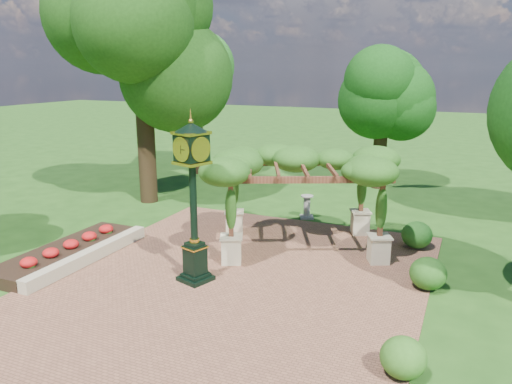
% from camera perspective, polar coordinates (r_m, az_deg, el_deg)
% --- Properties ---
extents(ground, '(120.00, 120.00, 0.00)m').
position_cam_1_polar(ground, '(13.14, -4.49, -11.82)').
color(ground, '#1E4714').
rests_on(ground, ground).
extents(brick_plaza, '(10.00, 12.00, 0.04)m').
position_cam_1_polar(brick_plaza, '(13.93, -2.53, -10.12)').
color(brick_plaza, brown).
rests_on(brick_plaza, ground).
extents(border_wall, '(0.35, 5.00, 0.40)m').
position_cam_1_polar(border_wall, '(15.95, -18.48, -6.97)').
color(border_wall, '#C6B793').
rests_on(border_wall, ground).
extents(flower_bed, '(1.50, 5.00, 0.36)m').
position_cam_1_polar(flower_bed, '(16.55, -20.81, -6.47)').
color(flower_bed, red).
rests_on(flower_bed, ground).
extents(pedestal_clock, '(1.10, 1.10, 4.42)m').
position_cam_1_polar(pedestal_clock, '(13.18, -7.24, 0.44)').
color(pedestal_clock, black).
rests_on(pedestal_clock, brick_plaza).
extents(pergola, '(5.96, 4.99, 3.21)m').
position_cam_1_polar(pergola, '(15.71, 5.33, 2.69)').
color(pergola, beige).
rests_on(pergola, brick_plaza).
extents(sundial, '(0.67, 0.67, 0.91)m').
position_cam_1_polar(sundial, '(19.49, 5.83, -1.86)').
color(sundial, gray).
rests_on(sundial, ground).
extents(shrub_front, '(1.14, 1.14, 0.79)m').
position_cam_1_polar(shrub_front, '(10.24, 16.47, -17.69)').
color(shrub_front, '#2E611B').
rests_on(shrub_front, brick_plaza).
extents(shrub_mid, '(1.24, 1.24, 0.86)m').
position_cam_1_polar(shrub_mid, '(14.01, 19.07, -8.79)').
color(shrub_mid, '#245518').
rests_on(shrub_mid, brick_plaza).
extents(shrub_back, '(1.26, 1.26, 0.88)m').
position_cam_1_polar(shrub_back, '(16.94, 17.91, -4.68)').
color(shrub_back, '#245E1B').
rests_on(shrub_back, brick_plaza).
extents(tree_west_near, '(4.42, 4.42, 9.79)m').
position_cam_1_polar(tree_west_near, '(21.70, -13.02, 16.32)').
color(tree_west_near, '#322314').
rests_on(tree_west_near, ground).
extents(tree_west_far, '(3.63, 3.63, 7.39)m').
position_cam_1_polar(tree_west_far, '(27.38, -6.88, 12.59)').
color(tree_west_far, black).
rests_on(tree_west_far, ground).
extents(tree_north, '(3.50, 3.50, 7.10)m').
position_cam_1_polar(tree_north, '(24.48, 14.39, 11.61)').
color(tree_north, '#332314').
rests_on(tree_north, ground).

